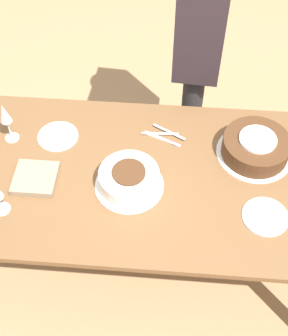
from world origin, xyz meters
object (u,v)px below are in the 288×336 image
Objects in this scene: cake_front_chocolate at (256,147)px; person_cutting at (201,26)px; cake_center_white at (129,179)px; wine_glass_near at (5,116)px.

person_cutting is at bearing -64.59° from cake_front_chocolate.
person_cutting reaches higher than cake_center_white.
person_cutting is at bearing -146.72° from wine_glass_near.
cake_front_chocolate is 0.20× the size of person_cutting.
person_cutting is at bearing -109.38° from cake_center_white.
cake_front_chocolate is at bearing -157.69° from cake_center_white.
wine_glass_near is at bearing -0.34° from cake_front_chocolate.
wine_glass_near reaches higher than cake_center_white.
cake_center_white is 0.85m from person_cutting.
cake_center_white is at bearing 22.31° from cake_front_chocolate.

